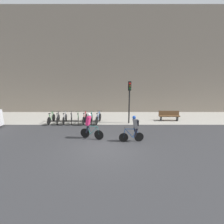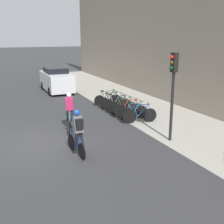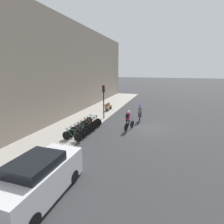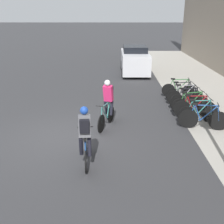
{
  "view_description": "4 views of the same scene",
  "coord_description": "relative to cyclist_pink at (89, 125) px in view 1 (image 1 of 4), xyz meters",
  "views": [
    {
      "loc": [
        0.48,
        -9.61,
        4.59
      ],
      "look_at": [
        0.52,
        2.6,
        1.59
      ],
      "focal_mm": 28.0,
      "sensor_mm": 36.0,
      "label": 1
    },
    {
      "loc": [
        11.01,
        -1.79,
        4.25
      ],
      "look_at": [
        0.39,
        3.0,
        1.06
      ],
      "focal_mm": 45.0,
      "sensor_mm": 36.0,
      "label": 2
    },
    {
      "loc": [
        -15.63,
        -1.62,
        5.29
      ],
      "look_at": [
        -1.54,
        2.9,
        1.65
      ],
      "focal_mm": 28.0,
      "sensor_mm": 36.0,
      "label": 3
    },
    {
      "loc": [
        8.82,
        1.76,
        4.11
      ],
      "look_at": [
        -0.51,
        1.69,
        0.73
      ],
      "focal_mm": 45.0,
      "sensor_mm": 36.0,
      "label": 4
    }
  ],
  "objects": [
    {
      "name": "bench",
      "position": [
        6.73,
        4.22,
        -0.47
      ],
      "size": [
        1.86,
        0.44,
        0.89
      ],
      "color": "brown",
      "rests_on": "ground"
    },
    {
      "name": "cyclist_grey",
      "position": [
        2.95,
        -0.55,
        0.0
      ],
      "size": [
        1.62,
        0.47,
        1.75
      ],
      "color": "black",
      "rests_on": "ground"
    },
    {
      "name": "building_facade",
      "position": [
        1.05,
        7.77,
        4.37
      ],
      "size": [
        44.0,
        0.6,
        10.62
      ],
      "primitive_type": "cube",
      "color": "gray",
      "rests_on": "ground"
    },
    {
      "name": "cyclist_pink",
      "position": [
        0.0,
        0.0,
        0.0
      ],
      "size": [
        1.61,
        0.65,
        1.77
      ],
      "color": "black",
      "rests_on": "ground"
    },
    {
      "name": "ground",
      "position": [
        1.05,
        -1.53,
        -0.95
      ],
      "size": [
        200.0,
        200.0,
        0.0
      ],
      "primitive_type": "plane",
      "color": "#333335"
    },
    {
      "name": "parked_bike_7",
      "position": [
        0.33,
        3.49,
        -0.53
      ],
      "size": [
        0.51,
        1.75,
        0.99
      ],
      "color": "black",
      "rests_on": "ground"
    },
    {
      "name": "parked_bike_0",
      "position": [
        -3.77,
        3.49,
        -0.55
      ],
      "size": [
        0.46,
        1.71,
        0.97
      ],
      "color": "black",
      "rests_on": "ground"
    },
    {
      "name": "parked_bike_5",
      "position": [
        -0.84,
        3.49,
        -0.53
      ],
      "size": [
        0.46,
        1.7,
        0.99
      ],
      "color": "black",
      "rests_on": "ground"
    },
    {
      "name": "parked_bike_6",
      "position": [
        -0.25,
        3.49,
        -0.54
      ],
      "size": [
        0.46,
        1.65,
        0.98
      ],
      "color": "black",
      "rests_on": "ground"
    },
    {
      "name": "traffic_light_pole",
      "position": [
        2.99,
        3.43,
        1.56
      ],
      "size": [
        0.26,
        0.3,
        3.61
      ],
      "color": "black",
      "rests_on": "ground"
    },
    {
      "name": "parked_bike_4",
      "position": [
        -1.42,
        3.49,
        -0.55
      ],
      "size": [
        0.46,
        1.69,
        0.96
      ],
      "color": "black",
      "rests_on": "ground"
    },
    {
      "name": "parked_bike_3",
      "position": [
        -2.01,
        3.49,
        -0.54
      ],
      "size": [
        0.48,
        1.64,
        0.97
      ],
      "color": "black",
      "rests_on": "ground"
    },
    {
      "name": "parked_bike_1",
      "position": [
        -3.18,
        3.49,
        -0.56
      ],
      "size": [
        0.46,
        1.58,
        0.96
      ],
      "color": "black",
      "rests_on": "ground"
    },
    {
      "name": "parked_bike_2",
      "position": [
        -2.6,
        3.49,
        -0.55
      ],
      "size": [
        0.46,
        1.65,
        0.97
      ],
      "color": "black",
      "rests_on": "ground"
    },
    {
      "name": "kerb_strip",
      "position": [
        1.05,
        5.22,
        -0.94
      ],
      "size": [
        44.0,
        4.5,
        0.01
      ],
      "primitive_type": "cube",
      "color": "#A39E93",
      "rests_on": "ground"
    }
  ]
}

